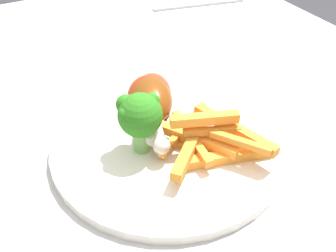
# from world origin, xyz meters

# --- Properties ---
(dining_table) EXTENTS (0.99, 0.84, 0.75)m
(dining_table) POSITION_xyz_m (0.00, 0.00, 0.63)
(dining_table) COLOR #B7B7BC
(dining_table) RESTS_ON ground_plane
(dinner_plate) EXTENTS (0.27, 0.27, 0.01)m
(dinner_plate) POSITION_xyz_m (-0.05, 0.01, 0.75)
(dinner_plate) COLOR white
(dinner_plate) RESTS_ON dining_table
(broccoli_floret_front) EXTENTS (0.05, 0.05, 0.07)m
(broccoli_floret_front) POSITION_xyz_m (-0.04, 0.04, 0.81)
(broccoli_floret_front) COLOR #79B760
(broccoli_floret_front) RESTS_ON dinner_plate
(carrot_fries_pile) EXTENTS (0.13, 0.13, 0.05)m
(carrot_fries_pile) POSITION_xyz_m (-0.08, -0.02, 0.78)
(carrot_fries_pile) COLOR orange
(carrot_fries_pile) RESTS_ON dinner_plate
(chicken_drumstick_near) EXTENTS (0.13, 0.08, 0.04)m
(chicken_drumstick_near) POSITION_xyz_m (0.01, -0.00, 0.78)
(chicken_drumstick_near) COLOR #602311
(chicken_drumstick_near) RESTS_ON dinner_plate
(chicken_drumstick_far) EXTENTS (0.13, 0.07, 0.04)m
(chicken_drumstick_far) POSITION_xyz_m (0.00, 0.00, 0.78)
(chicken_drumstick_far) COLOR #4F2209
(chicken_drumstick_far) RESTS_ON dinner_plate
(chicken_drumstick_extra) EXTENTS (0.11, 0.09, 0.04)m
(chicken_drumstick_extra) POSITION_xyz_m (0.01, 0.00, 0.78)
(chicken_drumstick_extra) COLOR #621A0B
(chicken_drumstick_extra) RESTS_ON dinner_plate
(fork) EXTENTS (0.05, 0.19, 0.00)m
(fork) POSITION_xyz_m (0.30, -0.25, 0.75)
(fork) COLOR silver
(fork) RESTS_ON dining_table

